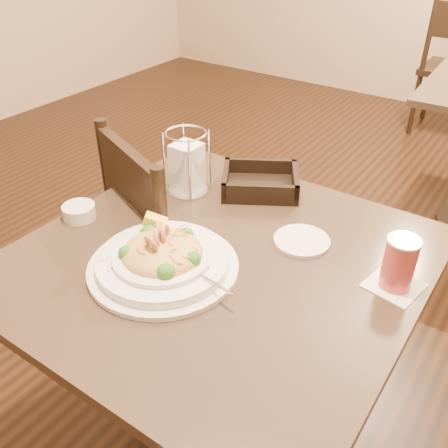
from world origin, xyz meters
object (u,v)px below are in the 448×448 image
Objects in this scene: pasta_bowl at (163,258)px; bread_basket at (260,184)px; drink_glass at (399,264)px; side_plate at (302,241)px; main_table at (220,328)px; butter_ramekin at (79,212)px; napkin_caddy at (187,166)px; dining_chair_near at (178,257)px.

pasta_bowl is 1.40× the size of bread_basket.
bread_basket is (-0.01, 0.44, -0.01)m from pasta_bowl.
side_plate is (-0.24, 0.03, -0.06)m from drink_glass.
drink_glass reaches higher than main_table.
napkin_caddy is at bearing 62.01° from butter_ramekin.
dining_chair_near is (-0.30, 0.19, -0.02)m from main_table.
dining_chair_near is 3.41× the size of bread_basket.
drink_glass reaches higher than pasta_bowl.
drink_glass is at bearing 14.59° from butter_ramekin.
bread_basket is at bearing -126.22° from dining_chair_near.
napkin_caddy reaches higher than side_plate.
butter_ramekin is (-0.32, 0.04, -0.01)m from pasta_bowl.
dining_chair_near is 0.75m from drink_glass.
napkin_caddy is 0.32m from butter_ramekin.
bread_basket reaches higher than side_plate.
napkin_caddy is 1.33× the size of side_plate.
side_plate reaches higher than main_table.
dining_chair_near is 10.87× the size of butter_ramekin.
pasta_bowl is 4.45× the size of butter_ramekin.
dining_chair_near is at bearing -148.26° from bread_basket.
drink_glass is at bearing -6.73° from napkin_caddy.
bread_basket is 3.19× the size of butter_ramekin.
drink_glass reaches higher than side_plate.
bread_basket is 1.97× the size of side_plate.
pasta_bowl is at bearing -60.80° from napkin_caddy.
drink_glass is 0.80m from butter_ramekin.
bread_basket is 0.28m from side_plate.
napkin_caddy reaches higher than bread_basket.
pasta_bowl is 2.06× the size of napkin_caddy.
dining_chair_near is 2.44× the size of pasta_bowl.
butter_ramekin is at bearing 172.95° from pasta_bowl.
dining_chair_near reaches higher than butter_ramekin.
pasta_bowl is 0.44m from bread_basket.
butter_ramekin is (-0.40, -0.07, 0.26)m from main_table.
side_plate is (0.22, -0.16, -0.02)m from bread_basket.
drink_glass is 0.90× the size of side_plate.
napkin_caddy reaches higher than drink_glass.
dining_chair_near is 0.37m from bread_basket.
drink_glass is 0.25m from side_plate.
bread_basket is (-0.09, 0.33, 0.26)m from main_table.
bread_basket is (0.21, 0.13, 0.27)m from dining_chair_near.
dining_chair_near is 0.51m from side_plate.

